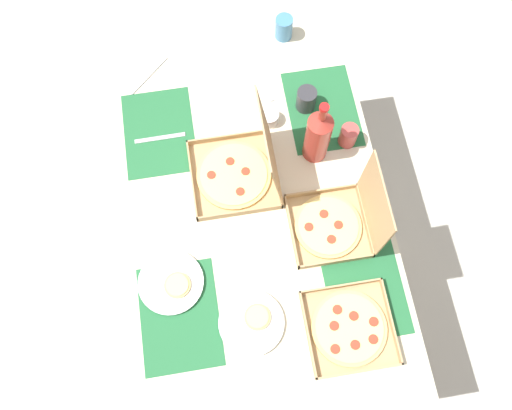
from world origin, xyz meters
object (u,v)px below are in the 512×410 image
(soda_bottle, at_px, (318,135))
(cup_spare, at_px, (284,28))
(pizza_box_center, at_px, (241,169))
(cup_dark, at_px, (348,136))
(pizza_box_corner_left, at_px, (338,222))
(pizza_box_corner_right, at_px, (349,328))
(plate_near_left, at_px, (172,283))
(plate_far_right, at_px, (252,322))
(condiment_bowl, at_px, (269,118))
(cup_clear_left, at_px, (306,99))

(soda_bottle, relative_size, cup_spare, 3.27)
(pizza_box_center, xyz_separation_m, cup_dark, (-0.07, 0.41, -0.01))
(pizza_box_center, height_order, pizza_box_corner_left, pizza_box_center)
(pizza_box_center, distance_m, cup_dark, 0.41)
(pizza_box_corner_left, relative_size, cup_dark, 3.41)
(pizza_box_corner_right, distance_m, cup_spare, 1.18)
(pizza_box_center, relative_size, pizza_box_corner_right, 1.20)
(pizza_box_corner_left, bearing_deg, pizza_box_corner_right, -5.65)
(pizza_box_corner_right, height_order, plate_near_left, pizza_box_corner_right)
(pizza_box_center, bearing_deg, cup_spare, 155.96)
(pizza_box_corner_right, distance_m, pizza_box_corner_left, 0.36)
(plate_far_right, xyz_separation_m, cup_dark, (-0.60, 0.45, 0.03))
(plate_far_right, distance_m, condiment_bowl, 0.76)
(plate_far_right, height_order, plate_near_left, same)
(pizza_box_corner_right, xyz_separation_m, plate_far_right, (-0.07, -0.31, -0.00))
(plate_near_left, distance_m, cup_dark, 0.82)
(pizza_box_corner_right, relative_size, plate_near_left, 1.27)
(plate_far_right, bearing_deg, pizza_box_corner_right, 77.25)
(plate_far_right, height_order, cup_spare, cup_spare)
(pizza_box_corner_left, bearing_deg, cup_spare, -177.31)
(plate_near_left, bearing_deg, condiment_bowl, 142.53)
(pizza_box_corner_right, bearing_deg, plate_far_right, -102.75)
(soda_bottle, bearing_deg, condiment_bowl, -137.62)
(plate_near_left, bearing_deg, cup_spare, 149.46)
(pizza_box_corner_right, bearing_deg, plate_near_left, -113.63)
(pizza_box_center, relative_size, cup_clear_left, 3.59)
(plate_near_left, xyz_separation_m, soda_bottle, (-0.41, 0.57, 0.12))
(plate_near_left, bearing_deg, pizza_box_corner_left, 100.51)
(cup_dark, xyz_separation_m, condiment_bowl, (-0.13, -0.27, -0.02))
(soda_bottle, xyz_separation_m, cup_spare, (-0.53, -0.02, -0.08))
(pizza_box_center, relative_size, plate_far_right, 1.56)
(pizza_box_corner_left, bearing_deg, cup_clear_left, -178.35)
(plate_near_left, height_order, cup_dark, cup_dark)
(cup_spare, bearing_deg, pizza_box_corner_right, 0.19)
(cup_dark, distance_m, condiment_bowl, 0.30)
(soda_bottle, height_order, cup_spare, soda_bottle)
(pizza_box_center, relative_size, condiment_bowl, 4.77)
(pizza_box_corner_left, distance_m, condiment_bowl, 0.48)
(pizza_box_corner_left, relative_size, condiment_bowl, 4.25)
(pizza_box_corner_left, relative_size, soda_bottle, 0.94)
(pizza_box_corner_left, xyz_separation_m, cup_dark, (-0.32, 0.11, -0.00))
(pizza_box_center, relative_size, pizza_box_corner_left, 1.12)
(pizza_box_corner_left, distance_m, plate_far_right, 0.45)
(plate_near_left, bearing_deg, pizza_box_center, 140.52)
(cup_spare, bearing_deg, plate_far_right, -15.42)
(plate_near_left, distance_m, condiment_bowl, 0.71)
(plate_near_left, xyz_separation_m, cup_dark, (-0.43, 0.70, 0.03))
(pizza_box_corner_left, xyz_separation_m, cup_spare, (-0.83, -0.04, 0.00))
(cup_spare, height_order, cup_dark, cup_spare)
(pizza_box_center, distance_m, cup_spare, 0.64)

